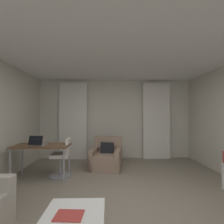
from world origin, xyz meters
TOP-DOWN VIEW (x-y plane):
  - ground_plane at (0.00, 0.00)m, footprint 12.00×12.00m
  - wall_window at (0.00, 3.03)m, footprint 5.12×0.06m
  - ceiling at (0.00, 0.00)m, footprint 5.12×6.12m
  - curtain_left_panel at (-1.38, 2.90)m, footprint 0.90×0.06m
  - curtain_right_panel at (1.38, 2.90)m, footprint 0.90×0.06m
  - armchair at (-0.28, 2.01)m, footprint 0.92×0.95m
  - desk at (-1.74, 1.29)m, footprint 1.22×0.59m
  - desk_chair at (-1.31, 1.38)m, footprint 0.48×0.48m
  - laptop at (-1.82, 1.23)m, footprint 0.36×0.30m
  - magazine_open at (-0.64, -0.79)m, footprint 0.29×0.22m

SIDE VIEW (x-z plane):
  - ground_plane at x=0.00m, z-range 0.00..0.00m
  - armchair at x=-0.28m, z-range -0.14..0.67m
  - desk_chair at x=-1.31m, z-range -0.05..0.83m
  - magazine_open at x=-0.64m, z-range 0.41..0.42m
  - desk at x=-1.74m, z-range 0.31..1.06m
  - laptop at x=-1.82m, z-range 0.69..0.91m
  - curtain_left_panel at x=-1.38m, z-range 0.00..2.50m
  - curtain_right_panel at x=1.38m, z-range 0.00..2.50m
  - wall_window at x=0.00m, z-range 0.00..2.60m
  - ceiling at x=0.00m, z-range 2.60..2.66m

